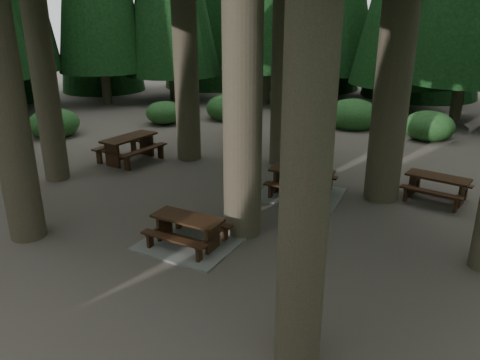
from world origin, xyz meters
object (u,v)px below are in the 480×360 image
Objects in this scene: picnic_table_a at (188,236)px; picnic_table_c at (301,187)px; picnic_table_b at (130,145)px; picnic_table_d at (437,184)px.

picnic_table_a is 4.02m from picnic_table_c.
picnic_table_c reaches higher than picnic_table_a.
picnic_table_a is 0.87× the size of picnic_table_c.
picnic_table_d is (9.10, 2.93, -0.11)m from picnic_table_b.
picnic_table_b is at bearing 173.20° from picnic_table_c.
picnic_table_c is at bearing -87.05° from picnic_table_b.
picnic_table_c is 1.60× the size of picnic_table_d.
picnic_table_b reaches higher than picnic_table_a.
picnic_table_d is (2.97, 1.97, 0.21)m from picnic_table_c.
picnic_table_b reaches higher than picnic_table_d.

